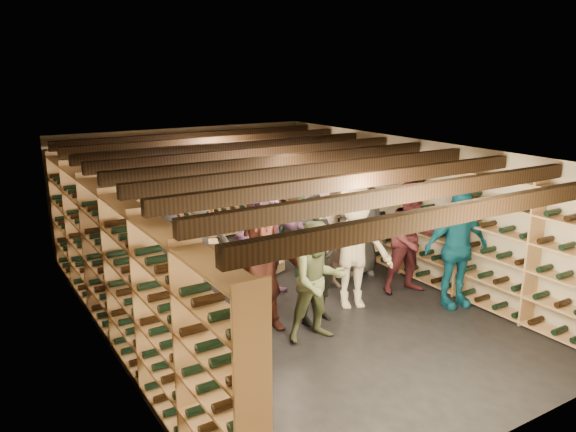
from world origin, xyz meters
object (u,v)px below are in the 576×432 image
(crate_stack_right, at_px, (198,250))
(person_2, at_px, (318,281))
(person_0, at_px, (166,273))
(person_8, at_px, (412,238))
(person_11, at_px, (266,239))
(person_10, at_px, (304,229))
(person_1, at_px, (317,260))
(person_5, at_px, (261,269))
(person_4, at_px, (456,248))
(crate_stack_left, at_px, (204,255))
(person_3, at_px, (354,248))
(person_12, at_px, (360,224))
(crate_loose, at_px, (270,268))
(person_7, at_px, (330,237))
(person_9, at_px, (199,238))

(crate_stack_right, xyz_separation_m, person_2, (0.07, -3.96, 0.66))
(crate_stack_right, relative_size, person_0, 0.28)
(person_8, xyz_separation_m, person_11, (-2.08, 1.14, 0.02))
(crate_stack_right, bearing_deg, person_10, -57.16)
(person_1, height_order, person_5, person_1)
(crate_stack_right, xyz_separation_m, person_4, (2.51, -4.15, 0.76))
(person_1, bearing_deg, crate_stack_left, 89.87)
(person_10, bearing_deg, person_2, -122.04)
(person_2, bearing_deg, person_11, 94.29)
(person_8, bearing_deg, person_0, -176.15)
(crate_stack_left, relative_size, person_3, 0.31)
(person_11, relative_size, person_12, 1.05)
(crate_loose, distance_m, person_5, 2.38)
(crate_stack_right, distance_m, person_0, 3.28)
(person_2, relative_size, person_5, 0.94)
(crate_stack_right, relative_size, person_1, 0.27)
(person_2, bearing_deg, person_0, 154.33)
(person_7, bearing_deg, person_12, 13.13)
(crate_stack_right, distance_m, person_8, 4.19)
(crate_stack_left, xyz_separation_m, person_7, (1.41, -1.98, 0.63))
(person_3, bearing_deg, person_11, 150.39)
(person_0, height_order, person_8, person_8)
(crate_stack_right, height_order, person_0, person_0)
(person_5, bearing_deg, person_7, 46.47)
(crate_loose, distance_m, person_10, 1.02)
(person_4, xyz_separation_m, person_9, (-3.05, 2.77, -0.06))
(person_11, bearing_deg, person_3, -69.77)
(crate_loose, xyz_separation_m, person_4, (1.70, -2.77, 0.84))
(person_0, xyz_separation_m, person_4, (4.11, -1.38, 0.03))
(person_4, distance_m, person_11, 2.95)
(person_5, height_order, person_9, person_5)
(crate_stack_left, xyz_separation_m, person_3, (1.26, -2.79, 0.70))
(crate_stack_left, distance_m, person_11, 1.86)
(person_11, bearing_deg, person_0, 175.93)
(person_5, xyz_separation_m, person_11, (0.65, 1.00, 0.07))
(person_7, xyz_separation_m, person_12, (0.88, 0.29, 0.02))
(person_0, bearing_deg, crate_stack_right, 62.42)
(crate_loose, bearing_deg, person_5, -123.01)
(person_3, bearing_deg, person_5, -163.10)
(person_2, bearing_deg, person_9, 113.17)
(crate_stack_left, xyz_separation_m, person_12, (2.29, -1.68, 0.65))
(person_5, bearing_deg, person_12, 45.13)
(crate_stack_left, relative_size, person_10, 0.33)
(person_3, relative_size, person_7, 1.08)
(crate_loose, relative_size, person_7, 0.28)
(crate_stack_right, relative_size, person_4, 0.27)
(person_1, height_order, person_12, person_1)
(person_3, bearing_deg, person_12, 68.17)
(person_8, relative_size, person_11, 0.97)
(person_1, distance_m, person_3, 0.78)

